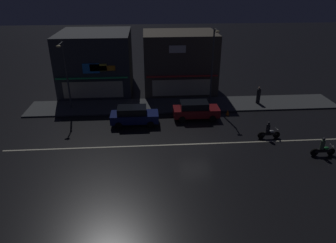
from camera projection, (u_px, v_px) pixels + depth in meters
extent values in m
plane|color=black|center=(196.00, 144.00, 24.84)|extent=(140.00, 140.00, 0.00)
cube|color=beige|center=(196.00, 144.00, 24.84)|extent=(30.28, 0.16, 0.01)
cube|color=#424447|center=(184.00, 105.00, 32.23)|extent=(31.87, 3.99, 0.14)
cube|color=#383A3F|center=(97.00, 61.00, 35.73)|extent=(7.93, 8.13, 6.67)
cube|color=#33E572|center=(92.00, 78.00, 32.27)|extent=(7.54, 0.24, 0.12)
cube|color=orange|center=(106.00, 68.00, 31.98)|extent=(1.97, 0.08, 0.53)
cube|color=yellow|center=(98.00, 68.00, 31.90)|extent=(1.75, 0.08, 0.75)
cube|color=#268CF2|center=(91.00, 68.00, 31.89)|extent=(1.74, 0.08, 1.04)
cube|color=beige|center=(93.00, 90.00, 32.88)|extent=(6.35, 0.06, 1.80)
cube|color=#4C443A|center=(179.00, 62.00, 35.39)|extent=(8.11, 6.01, 6.70)
cube|color=red|center=(182.00, 76.00, 32.89)|extent=(7.70, 0.24, 0.12)
cube|color=white|center=(177.00, 49.00, 31.68)|extent=(1.74, 0.08, 0.77)
cube|color=beige|center=(182.00, 88.00, 33.50)|extent=(6.49, 0.06, 1.80)
cylinder|color=#47494C|center=(67.00, 76.00, 29.97)|extent=(0.16, 0.16, 6.67)
cube|color=#47494C|center=(60.00, 44.00, 27.96)|extent=(0.10, 1.40, 0.10)
ellipsoid|color=#F9E099|center=(59.00, 46.00, 27.36)|extent=(0.44, 0.32, 0.20)
cylinder|color=#47494C|center=(212.00, 67.00, 31.11)|extent=(0.16, 0.16, 7.70)
cube|color=#47494C|center=(216.00, 30.00, 28.88)|extent=(0.10, 1.40, 0.10)
ellipsoid|color=#F9E099|center=(218.00, 32.00, 28.28)|extent=(0.44, 0.32, 0.20)
cylinder|color=#232328|center=(258.00, 96.00, 32.25)|extent=(0.41, 0.41, 1.56)
sphere|color=tan|center=(259.00, 88.00, 31.87)|extent=(0.22, 0.22, 0.22)
cube|color=navy|center=(135.00, 117.00, 27.95)|extent=(4.30, 1.78, 0.76)
cube|color=black|center=(132.00, 110.00, 27.64)|extent=(2.58, 1.57, 0.60)
cube|color=#F9F2CC|center=(158.00, 113.00, 28.59)|extent=(0.08, 0.20, 0.12)
cube|color=#F9F2CC|center=(158.00, 118.00, 27.49)|extent=(0.08, 0.20, 0.12)
cylinder|color=black|center=(150.00, 116.00, 29.00)|extent=(0.62, 0.20, 0.62)
cylinder|color=black|center=(151.00, 125.00, 27.40)|extent=(0.62, 0.20, 0.62)
cylinder|color=black|center=(120.00, 117.00, 28.82)|extent=(0.62, 0.20, 0.62)
cylinder|color=black|center=(118.00, 126.00, 27.21)|extent=(0.62, 0.20, 0.62)
cube|color=maroon|center=(196.00, 112.00, 29.09)|extent=(4.30, 1.78, 0.76)
cube|color=black|center=(194.00, 105.00, 28.79)|extent=(2.58, 1.57, 0.60)
cube|color=#F9F2CC|center=(217.00, 108.00, 29.73)|extent=(0.08, 0.20, 0.12)
cube|color=#F9F2CC|center=(220.00, 112.00, 28.64)|extent=(0.08, 0.20, 0.12)
cylinder|color=black|center=(209.00, 111.00, 30.15)|extent=(0.62, 0.20, 0.62)
cylinder|color=black|center=(213.00, 119.00, 28.54)|extent=(0.62, 0.20, 0.62)
cylinder|color=black|center=(180.00, 112.00, 29.96)|extent=(0.62, 0.20, 0.62)
cylinder|color=black|center=(182.00, 120.00, 28.36)|extent=(0.62, 0.20, 0.62)
cylinder|color=black|center=(276.00, 135.00, 25.65)|extent=(0.60, 0.08, 0.60)
cylinder|color=black|center=(261.00, 135.00, 25.56)|extent=(0.60, 0.10, 0.60)
cube|color=black|center=(269.00, 134.00, 25.56)|extent=(1.30, 0.14, 0.20)
ellipsoid|color=#B2B7BC|center=(272.00, 132.00, 25.48)|extent=(0.44, 0.26, 0.24)
cube|color=black|center=(267.00, 132.00, 25.49)|extent=(0.56, 0.22, 0.10)
cylinder|color=slate|center=(277.00, 129.00, 25.41)|extent=(0.03, 0.60, 0.03)
sphere|color=white|center=(278.00, 130.00, 25.46)|extent=(0.14, 0.14, 0.14)
cylinder|color=#232328|center=(268.00, 128.00, 25.32)|extent=(0.32, 0.32, 0.70)
sphere|color=#333338|center=(269.00, 123.00, 25.12)|extent=(0.22, 0.22, 0.22)
cylinder|color=black|center=(331.00, 152.00, 23.16)|extent=(0.60, 0.08, 0.60)
cylinder|color=black|center=(314.00, 152.00, 23.08)|extent=(0.60, 0.10, 0.60)
cube|color=black|center=(323.00, 151.00, 23.08)|extent=(1.30, 0.14, 0.20)
ellipsoid|color=#268C3F|center=(326.00, 148.00, 23.00)|extent=(0.44, 0.26, 0.24)
cube|color=black|center=(321.00, 149.00, 23.00)|extent=(0.56, 0.22, 0.10)
cylinder|color=slate|center=(332.00, 145.00, 22.93)|extent=(0.03, 0.60, 0.03)
sphere|color=white|center=(333.00, 147.00, 22.97)|extent=(0.14, 0.14, 0.14)
cylinder|color=#4C664C|center=(323.00, 145.00, 22.83)|extent=(0.32, 0.32, 0.70)
sphere|color=#333338|center=(324.00, 139.00, 22.64)|extent=(0.22, 0.22, 0.22)
cone|color=orange|center=(228.00, 112.00, 29.99)|extent=(0.36, 0.36, 0.55)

